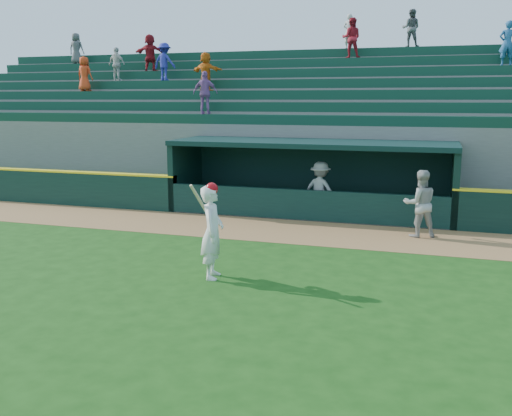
# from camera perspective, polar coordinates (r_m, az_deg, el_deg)

# --- Properties ---
(ground) EXTENTS (120.00, 120.00, 0.00)m
(ground) POSITION_cam_1_polar(r_m,az_deg,el_deg) (12.36, -2.28, -7.27)
(ground) COLOR #174210
(ground) RESTS_ON ground
(warning_track) EXTENTS (40.00, 3.00, 0.01)m
(warning_track) POSITION_cam_1_polar(r_m,az_deg,el_deg) (16.88, 3.42, -2.31)
(warning_track) COLOR olive
(warning_track) RESTS_ON ground
(dugout_player_front) EXTENTS (1.10, 0.97, 1.90)m
(dugout_player_front) POSITION_cam_1_polar(r_m,az_deg,el_deg) (16.63, 16.08, 0.41)
(dugout_player_front) COLOR #9F9F9A
(dugout_player_front) RESTS_ON ground
(dugout_player_inside) EXTENTS (1.33, 0.99, 1.85)m
(dugout_player_inside) POSITION_cam_1_polar(r_m,az_deg,el_deg) (18.71, 6.45, 1.81)
(dugout_player_inside) COLOR #A6A6A1
(dugout_player_inside) RESTS_ON ground
(dugout) EXTENTS (9.40, 2.80, 2.46)m
(dugout) POSITION_cam_1_polar(r_m,az_deg,el_deg) (19.62, 5.72, 3.53)
(dugout) COLOR #63635F
(dugout) RESTS_ON ground
(stands) EXTENTS (34.50, 6.25, 7.51)m
(stands) POSITION_cam_1_polar(r_m,az_deg,el_deg) (23.99, 8.04, 7.32)
(stands) COLOR slate
(stands) RESTS_ON ground
(batter_at_plate) EXTENTS (0.65, 0.86, 2.11)m
(batter_at_plate) POSITION_cam_1_polar(r_m,az_deg,el_deg) (12.33, -4.40, -2.30)
(batter_at_plate) COLOR white
(batter_at_plate) RESTS_ON ground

